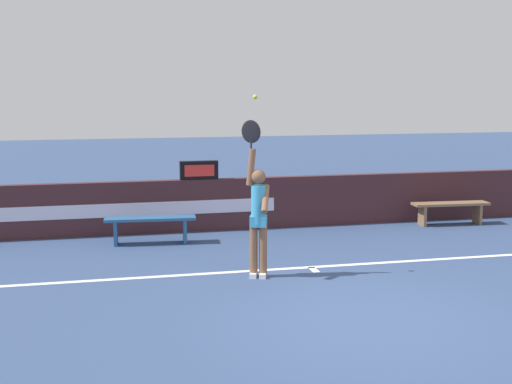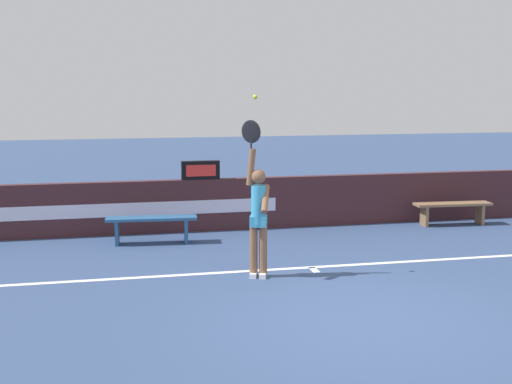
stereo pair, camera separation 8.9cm
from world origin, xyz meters
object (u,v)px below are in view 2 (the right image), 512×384
(tennis_ball, at_px, (255,97))
(courtside_bench_near, at_px, (453,208))
(courtside_bench_far, at_px, (152,223))
(speed_display, at_px, (200,170))
(tennis_player, at_px, (258,213))

(tennis_ball, height_order, courtside_bench_near, tennis_ball)
(tennis_ball, xyz_separation_m, courtside_bench_far, (-1.39, 2.47, -2.31))
(tennis_ball, height_order, courtside_bench_far, tennis_ball)
(speed_display, xyz_separation_m, tennis_player, (0.39, -3.44, -0.24))
(tennis_player, bearing_deg, tennis_ball, 115.86)
(courtside_bench_near, distance_m, courtside_bench_far, 6.19)
(speed_display, bearing_deg, tennis_player, -83.49)
(courtside_bench_near, height_order, courtside_bench_far, courtside_bench_far)
(courtside_bench_far, bearing_deg, speed_display, 41.36)
(speed_display, distance_m, courtside_bench_near, 5.25)
(speed_display, relative_size, tennis_ball, 11.06)
(speed_display, bearing_deg, tennis_ball, -83.86)
(tennis_ball, xyz_separation_m, courtside_bench_near, (4.79, 2.82, -2.33))
(tennis_player, bearing_deg, courtside_bench_far, 119.31)
(speed_display, bearing_deg, courtside_bench_far, -138.64)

